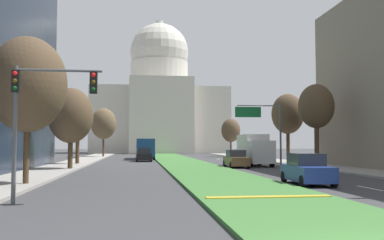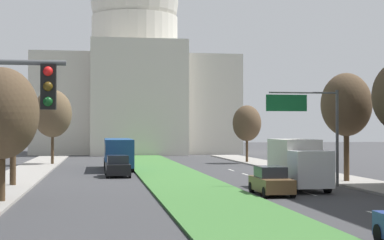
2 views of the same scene
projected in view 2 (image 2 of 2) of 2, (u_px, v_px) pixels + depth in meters
name	position (u px, v px, depth m)	size (l,w,h in m)	color
ground_plane	(168.00, 174.00, 52.12)	(260.00, 260.00, 0.00)	#3D3D3F
grass_median	(175.00, 178.00, 47.18)	(5.58, 89.87, 0.14)	#427A38
lane_dashes_right	(294.00, 189.00, 38.76)	(0.16, 43.30, 0.01)	silver
sidewalk_left	(4.00, 186.00, 40.39)	(4.00, 89.87, 0.15)	#9E9991
sidewalk_right	(349.00, 181.00, 44.11)	(4.00, 89.87, 0.15)	#9E9991
capitol_building	(135.00, 78.00, 100.93)	(32.83, 23.54, 33.60)	beige
overhead_guide_sign	(312.00, 118.00, 40.20)	(5.05, 0.20, 6.50)	#515456
street_tree_left_mid	(2.00, 114.00, 31.02)	(3.80, 3.80, 7.05)	#4C3823
street_tree_left_far	(13.00, 123.00, 40.10)	(2.45, 2.45, 5.85)	#4C3823
street_tree_right_far	(346.00, 105.00, 43.29)	(3.64, 3.64, 7.91)	#4C3823
street_tree_left_distant	(53.00, 114.00, 65.14)	(4.13, 4.13, 8.18)	#4C3823
street_tree_right_distant	(247.00, 123.00, 68.90)	(3.28, 3.28, 6.64)	#4C3823
sedan_midblock	(271.00, 182.00, 35.22)	(1.86, 4.16, 1.67)	brown
sedan_distant	(118.00, 167.00, 49.02)	(2.03, 4.46, 1.75)	black
box_truck_delivery	(298.00, 163.00, 38.46)	(2.40, 6.40, 3.20)	silver
city_bus	(118.00, 151.00, 57.54)	(2.62, 11.00, 2.95)	#1E4C8C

